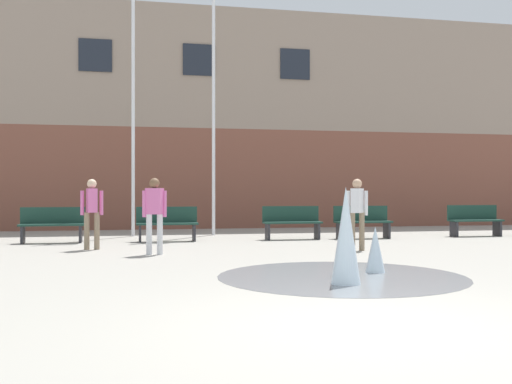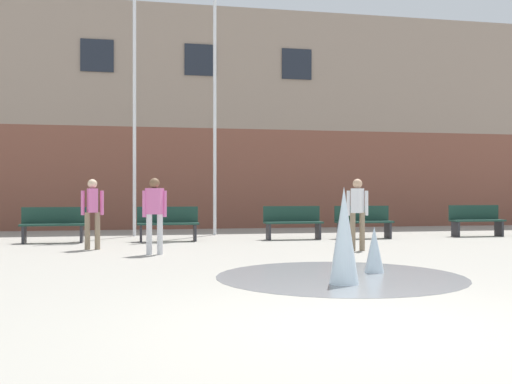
{
  "view_description": "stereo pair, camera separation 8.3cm",
  "coord_description": "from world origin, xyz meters",
  "px_view_note": "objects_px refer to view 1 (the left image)",
  "views": [
    {
      "loc": [
        -2.28,
        -5.44,
        1.31
      ],
      "look_at": [
        0.26,
        6.83,
        1.3
      ],
      "focal_mm": 42.0,
      "sensor_mm": 36.0,
      "label": 1
    },
    {
      "loc": [
        -2.2,
        -5.46,
        1.31
      ],
      "look_at": [
        0.26,
        6.83,
        1.3
      ],
      "focal_mm": 42.0,
      "sensor_mm": 36.0,
      "label": 2
    }
  ],
  "objects_px": {
    "park_bench_under_right_flagpole": "(292,222)",
    "park_bench_far_right": "(475,220)",
    "park_bench_under_left_flagpole": "(52,224)",
    "park_bench_near_trashcan": "(362,221)",
    "adult_near_bench": "(154,210)",
    "adult_watching": "(357,209)",
    "park_bench_center": "(167,223)",
    "flagpole_right": "(214,92)",
    "teen_by_trashcan": "(92,208)",
    "flagpole_left": "(134,94)"
  },
  "relations": [
    {
      "from": "park_bench_far_right",
      "to": "flagpole_right",
      "type": "bearing_deg",
      "value": 164.62
    },
    {
      "from": "park_bench_under_right_flagpole",
      "to": "adult_near_bench",
      "type": "distance_m",
      "value": 5.05
    },
    {
      "from": "adult_near_bench",
      "to": "adult_watching",
      "type": "bearing_deg",
      "value": 25.74
    },
    {
      "from": "adult_near_bench",
      "to": "park_bench_under_right_flagpole",
      "type": "bearing_deg",
      "value": 66.96
    },
    {
      "from": "park_bench_near_trashcan",
      "to": "adult_near_bench",
      "type": "height_order",
      "value": "adult_near_bench"
    },
    {
      "from": "park_bench_near_trashcan",
      "to": "flagpole_right",
      "type": "relative_size",
      "value": 0.2
    },
    {
      "from": "park_bench_far_right",
      "to": "flagpole_left",
      "type": "xyz_separation_m",
      "value": [
        -9.79,
        2.04,
        3.69
      ]
    },
    {
      "from": "flagpole_left",
      "to": "park_bench_under_left_flagpole",
      "type": "bearing_deg",
      "value": -136.49
    },
    {
      "from": "park_bench_under_left_flagpole",
      "to": "park_bench_near_trashcan",
      "type": "height_order",
      "value": "same"
    },
    {
      "from": "teen_by_trashcan",
      "to": "park_bench_near_trashcan",
      "type": "bearing_deg",
      "value": 92.12
    },
    {
      "from": "park_bench_under_right_flagpole",
      "to": "park_bench_far_right",
      "type": "xyz_separation_m",
      "value": [
        5.56,
        0.05,
        0.0
      ]
    },
    {
      "from": "park_bench_far_right",
      "to": "flagpole_left",
      "type": "bearing_deg",
      "value": 168.23
    },
    {
      "from": "park_bench_near_trashcan",
      "to": "flagpole_left",
      "type": "bearing_deg",
      "value": 160.77
    },
    {
      "from": "park_bench_near_trashcan",
      "to": "teen_by_trashcan",
      "type": "bearing_deg",
      "value": -165.85
    },
    {
      "from": "park_bench_under_left_flagpole",
      "to": "adult_watching",
      "type": "relative_size",
      "value": 1.01
    },
    {
      "from": "park_bench_under_right_flagpole",
      "to": "park_bench_near_trashcan",
      "type": "xyz_separation_m",
      "value": [
        2.01,
        -0.08,
        0.0
      ]
    },
    {
      "from": "adult_watching",
      "to": "park_bench_under_right_flagpole",
      "type": "bearing_deg",
      "value": 48.57
    },
    {
      "from": "adult_watching",
      "to": "flagpole_left",
      "type": "xyz_separation_m",
      "value": [
        -4.82,
        5.42,
        3.23
      ]
    },
    {
      "from": "adult_near_bench",
      "to": "park_bench_near_trashcan",
      "type": "bearing_deg",
      "value": 55.1
    },
    {
      "from": "park_bench_under_left_flagpole",
      "to": "park_bench_near_trashcan",
      "type": "distance_m",
      "value": 8.29
    },
    {
      "from": "park_bench_under_left_flagpole",
      "to": "park_bench_far_right",
      "type": "distance_m",
      "value": 11.84
    },
    {
      "from": "park_bench_far_right",
      "to": "adult_watching",
      "type": "relative_size",
      "value": 1.01
    },
    {
      "from": "flagpole_left",
      "to": "teen_by_trashcan",
      "type": "bearing_deg",
      "value": -103.36
    },
    {
      "from": "teen_by_trashcan",
      "to": "flagpole_left",
      "type": "height_order",
      "value": "flagpole_left"
    },
    {
      "from": "teen_by_trashcan",
      "to": "adult_near_bench",
      "type": "bearing_deg",
      "value": 32.62
    },
    {
      "from": "park_bench_center",
      "to": "flagpole_right",
      "type": "xyz_separation_m",
      "value": [
        1.53,
        2.05,
        3.84
      ]
    },
    {
      "from": "park_bench_far_right",
      "to": "flagpole_left",
      "type": "distance_m",
      "value": 10.66
    },
    {
      "from": "park_bench_center",
      "to": "flagpole_right",
      "type": "height_order",
      "value": "flagpole_right"
    },
    {
      "from": "park_bench_near_trashcan",
      "to": "adult_near_bench",
      "type": "bearing_deg",
      "value": -151.5
    },
    {
      "from": "flagpole_left",
      "to": "flagpole_right",
      "type": "distance_m",
      "value": 2.38
    },
    {
      "from": "park_bench_center",
      "to": "adult_watching",
      "type": "distance_m",
      "value": 5.23
    },
    {
      "from": "adult_watching",
      "to": "teen_by_trashcan",
      "type": "distance_m",
      "value": 5.94
    },
    {
      "from": "park_bench_far_right",
      "to": "adult_near_bench",
      "type": "xyz_separation_m",
      "value": [
        -9.39,
        -3.31,
        0.45
      ]
    },
    {
      "from": "park_bench_under_left_flagpole",
      "to": "park_bench_center",
      "type": "distance_m",
      "value": 2.9
    },
    {
      "from": "park_bench_center",
      "to": "park_bench_far_right",
      "type": "xyz_separation_m",
      "value": [
        8.95,
        0.01,
        0.0
      ]
    },
    {
      "from": "park_bench_center",
      "to": "flagpole_left",
      "type": "relative_size",
      "value": 0.2
    },
    {
      "from": "flagpole_right",
      "to": "park_bench_under_right_flagpole",
      "type": "bearing_deg",
      "value": -48.53
    },
    {
      "from": "adult_near_bench",
      "to": "park_bench_far_right",
      "type": "bearing_deg",
      "value": 46.01
    },
    {
      "from": "adult_watching",
      "to": "flagpole_left",
      "type": "height_order",
      "value": "flagpole_left"
    },
    {
      "from": "adult_watching",
      "to": "flagpole_right",
      "type": "xyz_separation_m",
      "value": [
        -2.45,
        5.42,
        3.39
      ]
    },
    {
      "from": "park_bench_under_left_flagpole",
      "to": "flagpole_right",
      "type": "bearing_deg",
      "value": 23.74
    },
    {
      "from": "park_bench_under_left_flagpole",
      "to": "adult_near_bench",
      "type": "bearing_deg",
      "value": -54.27
    },
    {
      "from": "park_bench_near_trashcan",
      "to": "park_bench_center",
      "type": "bearing_deg",
      "value": 178.69
    },
    {
      "from": "park_bench_under_right_flagpole",
      "to": "park_bench_near_trashcan",
      "type": "distance_m",
      "value": 2.01
    },
    {
      "from": "park_bench_under_right_flagpole",
      "to": "adult_near_bench",
      "type": "bearing_deg",
      "value": -139.64
    },
    {
      "from": "park_bench_center",
      "to": "adult_watching",
      "type": "relative_size",
      "value": 1.01
    },
    {
      "from": "park_bench_far_right",
      "to": "park_bench_under_left_flagpole",
      "type": "bearing_deg",
      "value": 179.56
    },
    {
      "from": "adult_watching",
      "to": "teen_by_trashcan",
      "type": "xyz_separation_m",
      "value": [
        -5.77,
        1.43,
        0.0
      ]
    },
    {
      "from": "adult_watching",
      "to": "flagpole_right",
      "type": "bearing_deg",
      "value": 62.71
    },
    {
      "from": "teen_by_trashcan",
      "to": "flagpole_right",
      "type": "relative_size",
      "value": 0.2
    }
  ]
}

